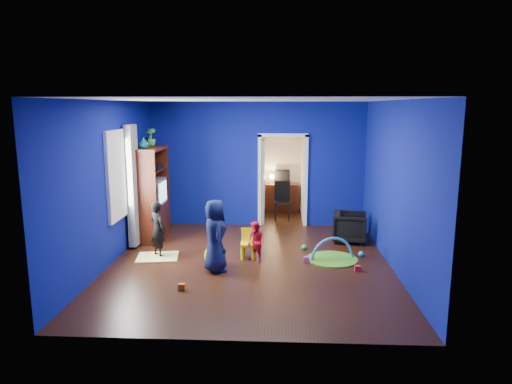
{
  "coord_description": "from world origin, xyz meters",
  "views": [
    {
      "loc": [
        0.51,
        -7.82,
        2.8
      ],
      "look_at": [
        0.09,
        0.4,
        1.24
      ],
      "focal_mm": 32.0,
      "sensor_mm": 36.0,
      "label": 1
    }
  ],
  "objects_px": {
    "child_black": "(158,229)",
    "folding_chair": "(282,202)",
    "study_desk": "(282,197)",
    "play_mat": "(332,259)",
    "child_navy": "(215,236)",
    "crt_tv": "(152,192)",
    "toddler_red": "(256,242)",
    "hopper_ball": "(215,255)",
    "vase": "(144,143)",
    "kid_chair": "(248,245)",
    "tv_armoire": "(150,194)",
    "armchair": "(350,227)"
  },
  "relations": [
    {
      "from": "child_black",
      "to": "play_mat",
      "type": "xyz_separation_m",
      "value": [
        3.26,
        -0.04,
        -0.52
      ]
    },
    {
      "from": "armchair",
      "to": "hopper_ball",
      "type": "xyz_separation_m",
      "value": [
        -2.62,
        -1.6,
        -0.12
      ]
    },
    {
      "from": "child_navy",
      "to": "study_desk",
      "type": "height_order",
      "value": "child_navy"
    },
    {
      "from": "toddler_red",
      "to": "hopper_ball",
      "type": "xyz_separation_m",
      "value": [
        -0.72,
        -0.23,
        -0.19
      ]
    },
    {
      "from": "armchair",
      "to": "vase",
      "type": "distance_m",
      "value": 4.57
    },
    {
      "from": "child_black",
      "to": "toddler_red",
      "type": "bearing_deg",
      "value": -144.72
    },
    {
      "from": "hopper_ball",
      "to": "folding_chair",
      "type": "bearing_deg",
      "value": 70.44
    },
    {
      "from": "child_black",
      "to": "vase",
      "type": "xyz_separation_m",
      "value": [
        -0.46,
        0.87,
        1.54
      ]
    },
    {
      "from": "child_black",
      "to": "vase",
      "type": "bearing_deg",
      "value": -19.98
    },
    {
      "from": "armchair",
      "to": "hopper_ball",
      "type": "height_order",
      "value": "armchair"
    },
    {
      "from": "kid_chair",
      "to": "folding_chair",
      "type": "distance_m",
      "value": 3.07
    },
    {
      "from": "child_navy",
      "to": "vase",
      "type": "distance_m",
      "value": 2.7
    },
    {
      "from": "vase",
      "to": "study_desk",
      "type": "relative_size",
      "value": 0.25
    },
    {
      "from": "child_navy",
      "to": "toddler_red",
      "type": "height_order",
      "value": "child_navy"
    },
    {
      "from": "hopper_ball",
      "to": "study_desk",
      "type": "xyz_separation_m",
      "value": [
        1.22,
        4.39,
        0.19
      ]
    },
    {
      "from": "vase",
      "to": "crt_tv",
      "type": "height_order",
      "value": "vase"
    },
    {
      "from": "play_mat",
      "to": "study_desk",
      "type": "distance_m",
      "value": 4.08
    },
    {
      "from": "armchair",
      "to": "study_desk",
      "type": "distance_m",
      "value": 3.12
    },
    {
      "from": "crt_tv",
      "to": "play_mat",
      "type": "distance_m",
      "value": 4.0
    },
    {
      "from": "vase",
      "to": "study_desk",
      "type": "height_order",
      "value": "vase"
    },
    {
      "from": "vase",
      "to": "crt_tv",
      "type": "distance_m",
      "value": 1.09
    },
    {
      "from": "crt_tv",
      "to": "kid_chair",
      "type": "height_order",
      "value": "crt_tv"
    },
    {
      "from": "armchair",
      "to": "crt_tv",
      "type": "bearing_deg",
      "value": 98.46
    },
    {
      "from": "armchair",
      "to": "toddler_red",
      "type": "distance_m",
      "value": 2.34
    },
    {
      "from": "child_black",
      "to": "tv_armoire",
      "type": "xyz_separation_m",
      "value": [
        -0.46,
        1.17,
        0.45
      ]
    },
    {
      "from": "crt_tv",
      "to": "folding_chair",
      "type": "distance_m",
      "value": 3.34
    },
    {
      "from": "folding_chair",
      "to": "child_navy",
      "type": "bearing_deg",
      "value": -107.62
    },
    {
      "from": "hopper_ball",
      "to": "play_mat",
      "type": "bearing_deg",
      "value": 11.24
    },
    {
      "from": "tv_armoire",
      "to": "study_desk",
      "type": "relative_size",
      "value": 2.23
    },
    {
      "from": "toddler_red",
      "to": "tv_armoire",
      "type": "xyz_separation_m",
      "value": [
        -2.31,
        1.4,
        0.6
      ]
    },
    {
      "from": "crt_tv",
      "to": "toddler_red",
      "type": "bearing_deg",
      "value": -31.64
    },
    {
      "from": "armchair",
      "to": "tv_armoire",
      "type": "distance_m",
      "value": 4.26
    },
    {
      "from": "toddler_red",
      "to": "study_desk",
      "type": "distance_m",
      "value": 4.18
    },
    {
      "from": "child_navy",
      "to": "crt_tv",
      "type": "distance_m",
      "value": 2.5
    },
    {
      "from": "child_black",
      "to": "kid_chair",
      "type": "distance_m",
      "value": 1.72
    },
    {
      "from": "toddler_red",
      "to": "kid_chair",
      "type": "xyz_separation_m",
      "value": [
        -0.15,
        0.2,
        -0.13
      ]
    },
    {
      "from": "toddler_red",
      "to": "vase",
      "type": "bearing_deg",
      "value": -164.93
    },
    {
      "from": "armchair",
      "to": "tv_armoire",
      "type": "height_order",
      "value": "tv_armoire"
    },
    {
      "from": "play_mat",
      "to": "study_desk",
      "type": "height_order",
      "value": "study_desk"
    },
    {
      "from": "child_navy",
      "to": "tv_armoire",
      "type": "xyz_separation_m",
      "value": [
        -1.64,
        1.88,
        0.35
      ]
    },
    {
      "from": "vase",
      "to": "toddler_red",
      "type": "bearing_deg",
      "value": -25.43
    },
    {
      "from": "child_black",
      "to": "study_desk",
      "type": "bearing_deg",
      "value": -78.58
    },
    {
      "from": "armchair",
      "to": "play_mat",
      "type": "xyz_separation_m",
      "value": [
        -0.49,
        -1.18,
        -0.3
      ]
    },
    {
      "from": "toddler_red",
      "to": "kid_chair",
      "type": "relative_size",
      "value": 1.5
    },
    {
      "from": "child_black",
      "to": "vase",
      "type": "relative_size",
      "value": 4.73
    },
    {
      "from": "play_mat",
      "to": "folding_chair",
      "type": "distance_m",
      "value": 3.17
    },
    {
      "from": "hopper_ball",
      "to": "play_mat",
      "type": "height_order",
      "value": "hopper_ball"
    },
    {
      "from": "child_black",
      "to": "folding_chair",
      "type": "height_order",
      "value": "child_black"
    },
    {
      "from": "child_navy",
      "to": "study_desk",
      "type": "xyz_separation_m",
      "value": [
        1.17,
        4.64,
        -0.25
      ]
    },
    {
      "from": "kid_chair",
      "to": "play_mat",
      "type": "distance_m",
      "value": 1.57
    }
  ]
}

